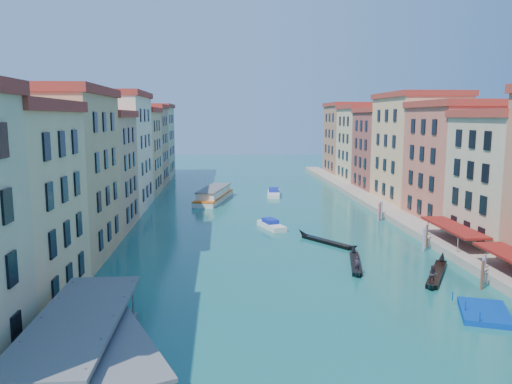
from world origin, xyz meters
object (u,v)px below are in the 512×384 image
at_px(vaporetto_stop, 79,349).
at_px(gondola_right, 437,272).
at_px(gondola_fore, 355,262).
at_px(blue_dock, 484,312).
at_px(vaporetto_far, 214,195).
at_px(vaporetto_near, 109,352).

distance_m(vaporetto_stop, gondola_right, 36.21).
xyz_separation_m(gondola_fore, blue_dock, (7.03, -14.86, -0.14)).
relative_size(gondola_fore, gondola_right, 0.99).
bearing_deg(gondola_fore, vaporetto_far, 122.65).
bearing_deg(vaporetto_near, vaporetto_far, 61.59).
bearing_deg(vaporetto_stop, vaporetto_near, -10.50).
relative_size(vaporetto_stop, gondola_right, 1.47).
distance_m(gondola_right, blue_dock, 10.27).
bearing_deg(blue_dock, vaporetto_stop, -147.16).
xyz_separation_m(vaporetto_stop, blue_dock, (31.50, 6.89, -1.21)).
relative_size(vaporetto_stop, vaporetto_far, 0.90).
xyz_separation_m(vaporetto_stop, vaporetto_near, (2.00, -0.37, -0.15)).
xyz_separation_m(vaporetto_near, blue_dock, (29.50, 7.26, -1.06)).
relative_size(gondola_fore, blue_dock, 1.67).
distance_m(vaporetto_near, blue_dock, 30.40).
bearing_deg(vaporetto_far, vaporetto_stop, -83.61).
relative_size(gondola_right, blue_dock, 1.69).
xyz_separation_m(vaporetto_far, gondola_fore, (16.47, -45.07, -0.82)).
distance_m(vaporetto_far, gondola_fore, 47.99).
bearing_deg(vaporetto_far, vaporetto_near, -81.89).
relative_size(vaporetto_near, vaporetto_far, 1.07).
distance_m(vaporetto_stop, vaporetto_near, 2.04).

